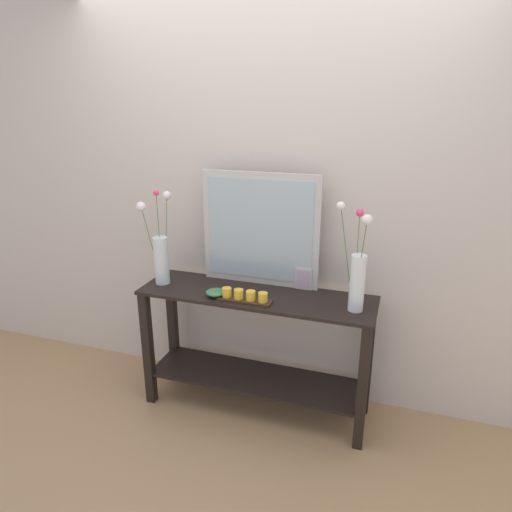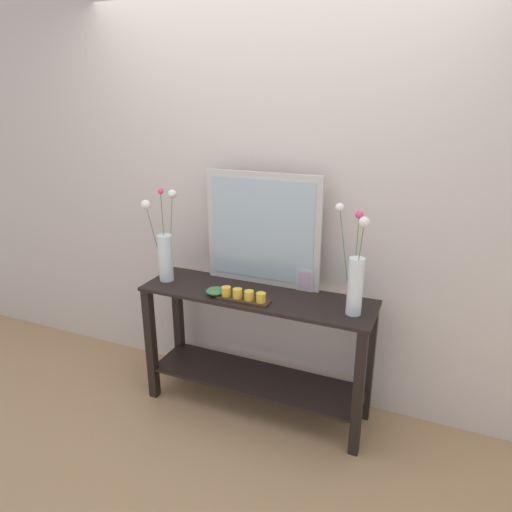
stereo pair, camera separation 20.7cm
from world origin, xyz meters
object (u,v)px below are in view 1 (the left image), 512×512
(decorative_bowl, at_px, (216,292))
(candle_tray, at_px, (245,296))
(console_table, at_px, (256,340))
(picture_frame_small, at_px, (304,279))
(vase_right, at_px, (357,274))
(mirror_leaning, at_px, (260,230))
(tall_vase_left, at_px, (160,252))

(decorative_bowl, bearing_deg, candle_tray, -2.33)
(console_table, xyz_separation_m, decorative_bowl, (-0.22, -0.11, 0.34))
(console_table, xyz_separation_m, picture_frame_small, (0.25, 0.16, 0.38))
(console_table, relative_size, vase_right, 2.41)
(console_table, bearing_deg, decorative_bowl, -153.01)
(candle_tray, bearing_deg, vase_right, 7.57)
(console_table, height_order, mirror_leaning, mirror_leaning)
(picture_frame_small, height_order, decorative_bowl, picture_frame_small)
(console_table, relative_size, candle_tray, 4.50)
(vase_right, xyz_separation_m, decorative_bowl, (-0.81, -0.07, -0.19))
(console_table, bearing_deg, vase_right, -3.40)
(tall_vase_left, relative_size, candle_tray, 1.88)
(picture_frame_small, bearing_deg, candle_tray, -135.68)
(console_table, bearing_deg, candle_tray, -104.35)
(console_table, bearing_deg, picture_frame_small, 32.20)
(tall_vase_left, distance_m, candle_tray, 0.63)
(tall_vase_left, bearing_deg, console_table, 1.68)
(mirror_leaning, height_order, candle_tray, mirror_leaning)
(tall_vase_left, height_order, vase_right, tall_vase_left)
(candle_tray, relative_size, picture_frame_small, 2.33)
(console_table, xyz_separation_m, candle_tray, (-0.03, -0.12, 0.34))
(tall_vase_left, xyz_separation_m, candle_tray, (0.60, -0.10, -0.18))
(tall_vase_left, relative_size, decorative_bowl, 5.17)
(vase_right, height_order, picture_frame_small, vase_right)
(console_table, height_order, decorative_bowl, decorative_bowl)
(tall_vase_left, height_order, picture_frame_small, tall_vase_left)
(tall_vase_left, distance_m, vase_right, 1.22)
(console_table, distance_m, tall_vase_left, 0.81)
(mirror_leaning, xyz_separation_m, vase_right, (0.62, -0.21, -0.14))
(vase_right, relative_size, decorative_bowl, 5.14)
(console_table, bearing_deg, mirror_leaning, 100.20)
(vase_right, height_order, decorative_bowl, vase_right)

